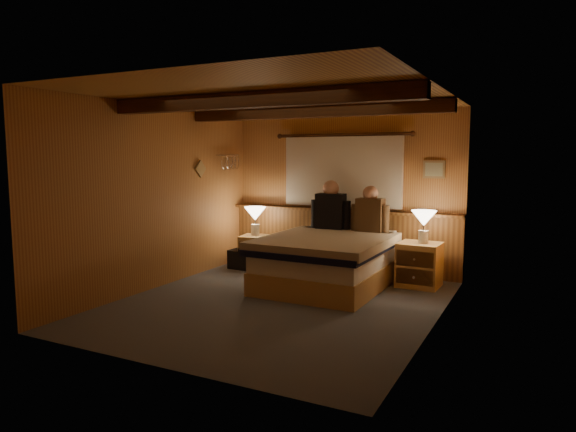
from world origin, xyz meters
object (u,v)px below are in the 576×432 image
Objects in this scene: lamp_left at (255,215)px; person_right at (370,213)px; lamp_right at (424,220)px; person_left at (331,209)px; bed at (328,260)px; nightstand_right at (419,265)px; nightstand_left at (256,252)px; duffel_bag at (245,259)px.

person_right is (1.83, 0.09, 0.12)m from lamp_left.
person_right is (-0.78, 0.13, 0.05)m from lamp_right.
person_left reaches higher than lamp_left.
person_left is at bearing 110.87° from bed.
lamp_right is at bearing -9.12° from person_left.
lamp_left is (-1.48, 0.60, 0.47)m from bed.
person_left is at bearing 174.83° from nightstand_right.
person_left reaches higher than person_right.
person_left is at bearing 179.08° from person_right.
nightstand_left is at bearing -174.02° from person_right.
nightstand_left is 1.22× the size of lamp_right.
nightstand_right is 0.99m from person_right.
bed is 3.79× the size of nightstand_left.
nightstand_right is at bearing 4.93° from duffel_bag.
person_left is (-0.26, 0.72, 0.62)m from bed.
duffel_bag is (-2.68, -0.13, -0.74)m from lamp_right.
nightstand_right is 2.62m from lamp_left.
nightstand_left is 0.57m from lamp_left.
lamp_left reaches higher than duffel_bag.
lamp_left is at bearing -175.89° from person_right.
lamp_left is at bearing -177.39° from person_left.
lamp_right reaches higher than duffel_bag.
bed is 2.72× the size of person_left.
nightstand_left is 0.72× the size of person_left.
lamp_right reaches higher than nightstand_right.
person_left reaches higher than nightstand_right.
duffel_bag is at bearing -113.56° from lamp_left.
bed is at bearing -72.71° from person_left.
person_right is (-0.74, 0.15, 0.65)m from nightstand_right.
duffel_bag is at bearing 165.65° from bed.
nightstand_right is at bearing -1.42° from lamp_left.
nightstand_right is at bearing 27.28° from bed.
bed is 0.97m from person_right.
bed is at bearing -153.69° from lamp_right.
lamp_left is 0.65× the size of person_right.
lamp_right is (0.04, 0.02, 0.60)m from nightstand_right.
nightstand_left is (-1.43, 0.55, -0.10)m from bed.
person_right reaches higher than bed.
duffel_bag is at bearing -170.02° from person_left.
bed reaches higher than nightstand_left.
nightstand_left reaches higher than duffel_bag.
person_left is 1.09× the size of person_right.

